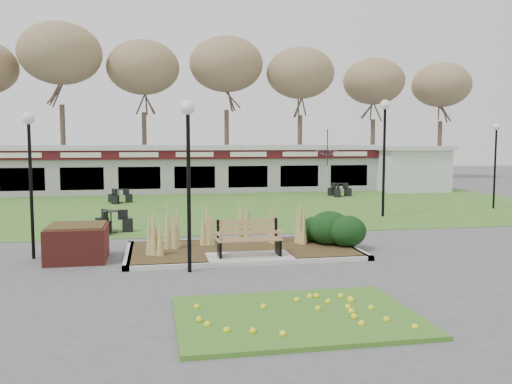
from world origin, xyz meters
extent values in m
plane|color=#515154|center=(0.00, 0.00, 0.00)|extent=(100.00, 100.00, 0.00)
cube|color=#366C22|center=(0.00, 12.00, 0.01)|extent=(34.00, 16.00, 0.02)
cube|color=#3C6E1F|center=(0.00, -4.60, 0.04)|extent=(4.20, 3.00, 0.08)
cube|color=#392716|center=(0.00, 1.20, 0.06)|extent=(6.22, 3.22, 0.12)
cube|color=#B7B7B2|center=(0.00, -0.41, 0.06)|extent=(6.40, 0.18, 0.12)
cube|color=#B7B7B2|center=(0.00, 2.81, 0.06)|extent=(6.40, 0.18, 0.12)
cube|color=#B7B7B2|center=(-3.11, 1.20, 0.06)|extent=(0.18, 3.40, 0.12)
cube|color=#B7B7B2|center=(3.11, 1.20, 0.06)|extent=(0.18, 3.40, 0.12)
cube|color=#B7B7B2|center=(0.00, 0.15, 0.07)|extent=(2.20, 1.20, 0.13)
cone|color=#A38E51|center=(-1.90, 1.60, 0.70)|extent=(0.36, 0.36, 1.15)
cone|color=#A38E51|center=(-0.90, 2.00, 0.70)|extent=(0.36, 0.36, 1.15)
cone|color=#A38E51|center=(0.20, 2.20, 0.70)|extent=(0.36, 0.36, 1.15)
cone|color=#A38E51|center=(1.10, 2.00, 0.70)|extent=(0.36, 0.36, 1.15)
cone|color=#A38E51|center=(1.90, 1.60, 0.70)|extent=(0.36, 0.36, 1.15)
cone|color=#A38E51|center=(-2.40, 0.80, 0.70)|extent=(0.36, 0.36, 1.15)
ellipsoid|color=black|center=(2.60, 1.40, 0.59)|extent=(1.21, 1.10, 0.99)
ellipsoid|color=black|center=(3.00, 1.00, 0.54)|extent=(1.10, 1.00, 0.90)
ellipsoid|color=black|center=(2.90, 1.90, 0.53)|extent=(1.06, 0.96, 0.86)
ellipsoid|color=black|center=(2.30, 1.90, 0.48)|extent=(0.92, 0.84, 0.76)
cube|color=#906141|center=(0.00, 0.15, 0.56)|extent=(1.70, 0.57, 0.04)
cube|color=#906141|center=(0.00, 0.46, 0.84)|extent=(1.70, 0.13, 0.44)
cube|color=black|center=(-0.78, 0.15, 0.34)|extent=(0.06, 0.55, 0.42)
cube|color=black|center=(0.78, 0.15, 0.34)|extent=(0.06, 0.55, 0.42)
cube|color=black|center=(-0.78, 0.45, 0.81)|extent=(0.06, 0.06, 0.50)
cube|color=black|center=(0.78, 0.45, 0.81)|extent=(0.06, 0.06, 0.50)
cube|color=#906141|center=(-0.82, 0.13, 0.74)|extent=(0.05, 0.50, 0.04)
cube|color=#906141|center=(0.82, 0.13, 0.74)|extent=(0.05, 0.50, 0.04)
cube|color=maroon|center=(-4.40, 1.00, 0.45)|extent=(1.50, 1.50, 0.90)
cube|color=#392716|center=(-4.40, 1.00, 0.92)|extent=(1.40, 1.40, 0.06)
cube|color=#99989B|center=(0.00, 20.00, 1.30)|extent=(24.00, 3.00, 2.60)
cube|color=#430E13|center=(0.00, 18.45, 2.35)|extent=(24.00, 0.18, 0.55)
cube|color=silver|center=(0.00, 20.00, 2.75)|extent=(24.60, 3.40, 0.30)
cube|color=silver|center=(0.00, 18.34, 2.35)|extent=(22.00, 0.02, 0.28)
cube|color=black|center=(0.00, 18.55, 1.00)|extent=(22.00, 0.10, 1.30)
cube|color=silver|center=(13.50, 18.00, 1.30)|extent=(4.00, 3.00, 2.60)
cube|color=silver|center=(13.50, 18.00, 2.70)|extent=(4.40, 3.40, 0.25)
cylinder|color=#47382B|center=(-9.00, 28.00, 2.59)|extent=(0.36, 0.36, 5.17)
ellipsoid|color=olive|center=(-9.00, 28.00, 8.39)|extent=(5.24, 5.24, 3.93)
cylinder|color=#47382B|center=(-3.00, 28.00, 2.59)|extent=(0.36, 0.36, 5.17)
ellipsoid|color=olive|center=(-3.00, 28.00, 8.39)|extent=(5.24, 5.24, 3.93)
cylinder|color=#47382B|center=(3.00, 28.00, 2.59)|extent=(0.36, 0.36, 5.17)
ellipsoid|color=olive|center=(3.00, 28.00, 8.39)|extent=(5.24, 5.24, 3.93)
cylinder|color=#47382B|center=(9.00, 28.00, 2.59)|extent=(0.36, 0.36, 5.17)
ellipsoid|color=olive|center=(9.00, 28.00, 8.39)|extent=(5.24, 5.24, 3.93)
cylinder|color=#47382B|center=(15.00, 28.00, 2.59)|extent=(0.36, 0.36, 5.17)
ellipsoid|color=olive|center=(15.00, 28.00, 8.39)|extent=(5.24, 5.24, 3.93)
cylinder|color=#47382B|center=(21.00, 28.00, 2.59)|extent=(0.36, 0.36, 5.17)
ellipsoid|color=olive|center=(21.00, 28.00, 8.39)|extent=(5.24, 5.24, 3.93)
cylinder|color=black|center=(-5.58, 1.45, 1.78)|extent=(0.09, 0.09, 3.55)
sphere|color=white|center=(-5.58, 1.45, 3.69)|extent=(0.32, 0.32, 0.32)
cylinder|color=black|center=(-1.61, -0.80, 1.86)|extent=(0.09, 0.09, 3.73)
sphere|color=white|center=(-1.61, -0.80, 3.88)|extent=(0.34, 0.34, 0.34)
cylinder|color=black|center=(6.89, 7.30, 2.21)|extent=(0.11, 0.11, 4.42)
sphere|color=white|center=(6.89, 7.30, 4.59)|extent=(0.40, 0.40, 0.40)
cylinder|color=black|center=(13.03, 8.83, 1.82)|extent=(0.09, 0.09, 3.63)
sphere|color=white|center=(13.03, 8.83, 3.78)|extent=(0.33, 0.33, 0.33)
cylinder|color=black|center=(-4.14, 14.44, 0.03)|extent=(0.40, 0.40, 0.03)
cylinder|color=black|center=(-4.14, 14.44, 0.36)|extent=(0.05, 0.05, 0.66)
cylinder|color=black|center=(-4.14, 14.44, 0.70)|extent=(0.55, 0.55, 0.02)
cube|color=black|center=(-3.65, 14.55, 0.23)|extent=(0.37, 0.37, 0.42)
cube|color=black|center=(-4.48, 14.81, 0.23)|extent=(0.44, 0.44, 0.42)
cube|color=black|center=(-4.29, 13.96, 0.23)|extent=(0.39, 0.39, 0.42)
cylinder|color=black|center=(-3.85, 5.27, 0.03)|extent=(0.43, 0.43, 0.03)
cylinder|color=black|center=(-3.85, 5.27, 0.39)|extent=(0.05, 0.05, 0.71)
cylinder|color=black|center=(-3.85, 5.27, 0.75)|extent=(0.59, 0.59, 0.02)
cube|color=black|center=(-3.32, 5.35, 0.25)|extent=(0.38, 0.38, 0.45)
cube|color=black|center=(-4.19, 5.70, 0.25)|extent=(0.47, 0.47, 0.45)
cube|color=black|center=(-4.06, 4.77, 0.25)|extent=(0.44, 0.44, 0.45)
cylinder|color=black|center=(7.90, 15.54, 0.03)|extent=(0.43, 0.43, 0.03)
cylinder|color=black|center=(7.90, 15.54, 0.38)|extent=(0.05, 0.05, 0.70)
cylinder|color=black|center=(7.90, 15.54, 0.74)|extent=(0.59, 0.59, 0.02)
cube|color=black|center=(8.44, 15.54, 0.24)|extent=(0.33, 0.33, 0.45)
cube|color=black|center=(7.63, 16.00, 0.24)|extent=(0.45, 0.45, 0.45)
cube|color=black|center=(7.64, 15.07, 0.24)|extent=(0.45, 0.45, 0.45)
cylinder|color=black|center=(8.00, 18.00, 1.10)|extent=(0.06, 0.06, 2.20)
imported|color=#335BB3|center=(8.00, 18.00, 1.74)|extent=(2.27, 2.31, 2.00)
camera|label=1|loc=(-2.43, -13.53, 3.09)|focal=38.00mm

